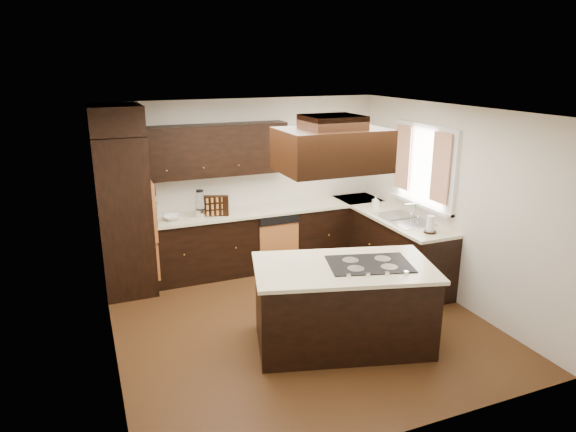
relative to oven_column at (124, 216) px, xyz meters
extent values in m
cube|color=#583418|center=(1.78, -1.71, -1.07)|extent=(4.20, 4.20, 0.02)
cube|color=silver|center=(1.78, -1.71, 1.45)|extent=(4.20, 4.20, 0.02)
cube|color=beige|center=(1.78, 0.40, 0.19)|extent=(4.20, 0.02, 2.50)
cube|color=beige|center=(1.78, -3.81, 0.19)|extent=(4.20, 0.02, 2.50)
cube|color=beige|center=(-0.33, -1.71, 0.19)|extent=(0.02, 4.20, 2.50)
cube|color=beige|center=(3.88, -1.71, 0.19)|extent=(0.02, 4.20, 2.50)
cube|color=black|center=(0.00, 0.00, 0.00)|extent=(0.65, 0.75, 2.12)
cube|color=#CD7537|center=(0.35, 0.00, 0.06)|extent=(0.05, 0.62, 0.78)
cube|color=black|center=(1.81, 0.09, -0.62)|extent=(2.93, 0.60, 0.88)
cube|color=black|center=(3.58, -0.80, -0.62)|extent=(0.60, 2.40, 0.88)
cube|color=beige|center=(1.81, 0.08, -0.16)|extent=(2.93, 0.63, 0.04)
cube|color=beige|center=(3.56, -0.80, -0.16)|extent=(0.63, 2.40, 0.04)
cube|color=black|center=(1.34, 0.23, 0.75)|extent=(2.00, 0.34, 0.72)
cube|color=#CD7537|center=(2.10, -0.20, -0.66)|extent=(0.60, 0.05, 0.72)
cube|color=white|center=(3.85, -1.16, 0.59)|extent=(0.06, 1.32, 1.12)
cube|color=white|center=(3.87, -1.16, 0.59)|extent=(0.00, 1.20, 1.00)
cube|color=#FADABA|center=(3.79, -1.57, 0.64)|extent=(0.02, 0.34, 0.90)
cube|color=#FADABA|center=(3.79, -0.74, 0.64)|extent=(0.02, 0.34, 0.90)
cube|color=silver|center=(3.58, -1.16, -0.14)|extent=(0.52, 0.84, 0.01)
cube|color=black|center=(2.02, -2.32, -0.62)|extent=(2.04, 1.45, 0.88)
cube|color=beige|center=(2.02, -2.32, -0.16)|extent=(2.12, 1.54, 0.04)
cube|color=black|center=(2.29, -2.39, -0.13)|extent=(0.99, 0.79, 0.01)
cube|color=black|center=(1.88, -2.25, 1.10)|extent=(1.05, 0.72, 0.42)
cube|color=black|center=(1.88, -2.25, 1.38)|extent=(0.55, 0.50, 0.13)
cylinder|color=silver|center=(1.02, 0.04, -0.09)|extent=(0.15, 0.15, 0.10)
cone|color=silver|center=(1.02, 0.04, 0.09)|extent=(0.13, 0.13, 0.26)
cube|color=black|center=(1.24, 0.00, 0.00)|extent=(0.35, 0.20, 0.29)
imported|color=white|center=(0.63, 0.04, -0.11)|extent=(0.29, 0.29, 0.06)
imported|color=white|center=(3.51, -0.51, -0.04)|extent=(0.11, 0.11, 0.19)
cylinder|color=white|center=(3.55, -1.76, -0.03)|extent=(0.12, 0.12, 0.22)
camera|label=1|loc=(-0.44, -6.79, 1.94)|focal=32.00mm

